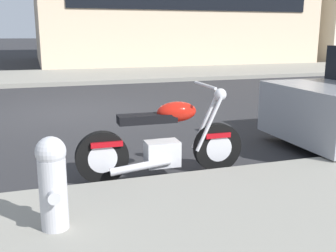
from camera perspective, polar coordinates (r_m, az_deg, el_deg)
The scene contains 5 objects.
ground_plane at distance 9.00m, azimuth -13.19°, elevation 1.85°, with size 260.00×260.00×0.00m, color #28282B.
sidewalk_far_curb at distance 20.48m, azimuth 20.42°, elevation 7.67°, with size 120.00×5.00×0.14m, color gray.
parking_stall_stripe at distance 5.13m, azimuth -8.81°, elevation -6.32°, with size 0.12×2.20×0.01m, color silver.
parked_motorcycle at distance 4.79m, azimuth -0.56°, elevation -2.37°, with size 2.04×0.62×1.10m.
fire_hydrant at distance 3.35m, azimuth -15.98°, elevation -7.45°, with size 0.24×0.36×0.77m.
Camera 1 is at (-0.77, -8.81, 1.69)m, focal length 43.18 mm.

